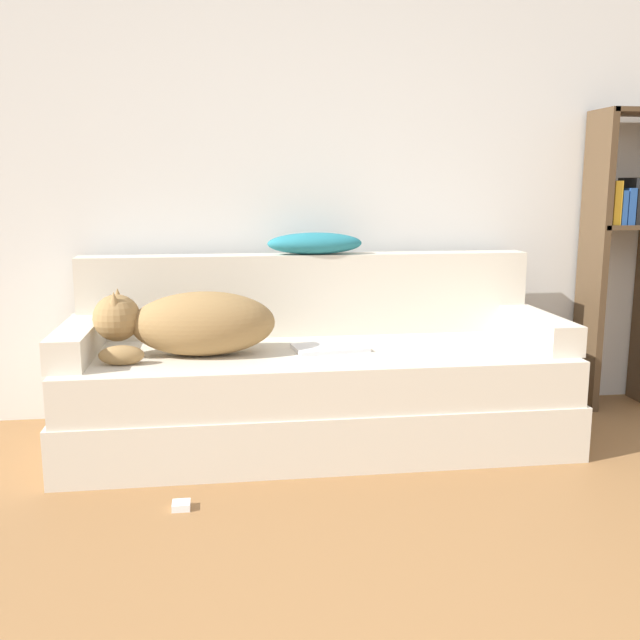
# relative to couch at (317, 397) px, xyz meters

# --- Properties ---
(wall_back) EXTENTS (7.82, 0.06, 2.70)m
(wall_back) POSITION_rel_couch_xyz_m (-0.10, 0.55, 1.13)
(wall_back) COLOR silver
(wall_back) RESTS_ON ground_plane
(couch) EXTENTS (2.22, 0.83, 0.44)m
(couch) POSITION_rel_couch_xyz_m (0.00, 0.00, 0.00)
(couch) COLOR beige
(couch) RESTS_ON ground_plane
(couch_backrest) EXTENTS (2.18, 0.15, 0.39)m
(couch_backrest) POSITION_rel_couch_xyz_m (0.00, 0.34, 0.42)
(couch_backrest) COLOR beige
(couch_backrest) RESTS_ON couch
(couch_arm_left) EXTENTS (0.15, 0.64, 0.13)m
(couch_arm_left) POSITION_rel_couch_xyz_m (-1.04, -0.01, 0.29)
(couch_arm_left) COLOR beige
(couch_arm_left) RESTS_ON couch
(couch_arm_right) EXTENTS (0.15, 0.64, 0.13)m
(couch_arm_right) POSITION_rel_couch_xyz_m (1.04, -0.01, 0.29)
(couch_arm_right) COLOR beige
(couch_arm_right) RESTS_ON couch
(dog) EXTENTS (0.77, 0.32, 0.29)m
(dog) POSITION_rel_couch_xyz_m (-0.56, -0.06, 0.37)
(dog) COLOR olive
(dog) RESTS_ON couch
(laptop) EXTENTS (0.34, 0.25, 0.02)m
(laptop) POSITION_rel_couch_xyz_m (0.05, -0.02, 0.23)
(laptop) COLOR silver
(laptop) RESTS_ON couch
(throw_pillow) EXTENTS (0.46, 0.16, 0.11)m
(throw_pillow) POSITION_rel_couch_xyz_m (0.03, 0.32, 0.67)
(throw_pillow) COLOR teal
(throw_pillow) RESTS_ON couch_backrest
(bookshelf) EXTENTS (0.38, 0.26, 1.54)m
(bookshelf) POSITION_rel_couch_xyz_m (1.66, 0.36, 0.65)
(bookshelf) COLOR #4C3823
(bookshelf) RESTS_ON ground_plane
(power_adapter) EXTENTS (0.07, 0.07, 0.03)m
(power_adapter) POSITION_rel_couch_xyz_m (-0.58, -0.62, -0.20)
(power_adapter) COLOR white
(power_adapter) RESTS_ON ground_plane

